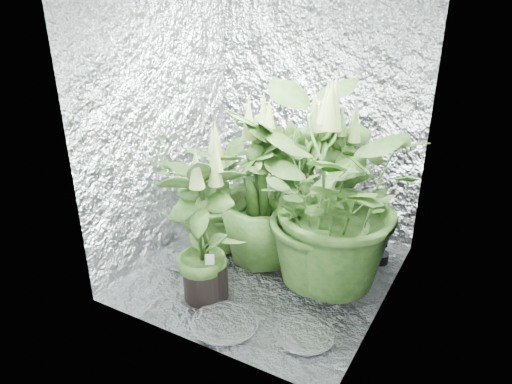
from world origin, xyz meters
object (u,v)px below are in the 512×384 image
at_px(plant_c, 304,183).
at_px(plant_d, 262,190).
at_px(plant_f, 203,230).
at_px(circulation_fan, 377,244).
at_px(plant_e, 329,199).
at_px(plant_a, 218,193).
at_px(plant_b, 335,182).

height_order(plant_c, plant_d, plant_d).
relative_size(plant_f, circulation_fan, 3.31).
distance_m(plant_f, circulation_fan, 1.28).
distance_m(plant_c, plant_e, 0.47).
xyz_separation_m(plant_d, plant_f, (-0.11, -0.54, -0.07)).
relative_size(plant_a, plant_b, 0.86).
height_order(plant_f, circulation_fan, plant_f).
bearing_deg(circulation_fan, plant_f, -137.74).
xyz_separation_m(plant_a, plant_b, (0.70, 0.44, 0.06)).
xyz_separation_m(plant_b, plant_e, (0.15, -0.53, 0.13)).
height_order(plant_a, plant_e, plant_e).
bearing_deg(plant_d, plant_f, -101.78).
bearing_deg(plant_e, plant_c, 132.25).
xyz_separation_m(plant_a, plant_d, (0.36, -0.01, 0.11)).
bearing_deg(plant_f, plant_b, 65.09).
bearing_deg(plant_a, plant_b, 32.01).
xyz_separation_m(plant_a, plant_c, (0.55, 0.25, 0.10)).
xyz_separation_m(plant_e, plant_f, (-0.61, -0.46, -0.16)).
bearing_deg(plant_e, plant_f, -143.29).
distance_m(plant_c, circulation_fan, 0.67).
bearing_deg(plant_a, plant_e, -5.95).
bearing_deg(plant_d, plant_e, -9.30).
height_order(plant_a, plant_c, plant_c).
height_order(plant_a, circulation_fan, plant_a).
height_order(plant_b, plant_e, plant_e).
height_order(plant_b, plant_c, plant_c).
distance_m(plant_b, plant_d, 0.57).
xyz_separation_m(plant_c, circulation_fan, (0.52, 0.13, -0.41)).
bearing_deg(plant_b, plant_e, -73.79).
relative_size(plant_e, plant_f, 1.31).
height_order(plant_b, circulation_fan, plant_b).
xyz_separation_m(plant_b, plant_c, (-0.16, -0.19, 0.04)).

